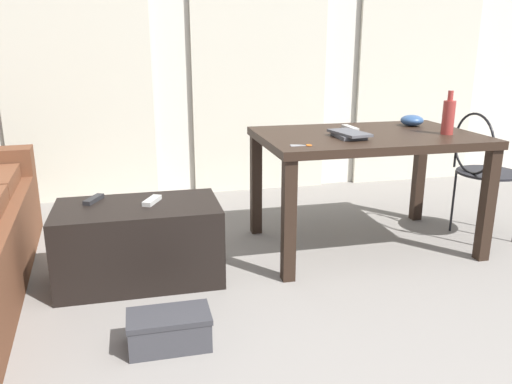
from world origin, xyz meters
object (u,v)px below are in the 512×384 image
Objects in this scene: book_stack at (349,134)px; tv_remote_primary at (94,199)px; wire_chair at (481,162)px; scissors at (304,145)px; coffee_table at (139,243)px; craft_table at (367,148)px; bottle_near at (448,116)px; bowl at (412,120)px; shoebox at (169,330)px; tv_remote_secondary at (152,201)px; tv_remote_on_table at (350,128)px.

book_stack is 1.52m from tv_remote_primary.
wire_chair reaches higher than scissors.
scissors is at bearing -6.63° from coffee_table.
craft_table is 0.23m from book_stack.
bottle_near is 0.99m from scissors.
wire_chair reaches higher than tv_remote_primary.
bowl reaches higher than book_stack.
bottle_near reaches higher than coffee_table.
wire_chair is at bearing 10.42° from scissors.
wire_chair is at bearing -3.27° from craft_table.
wire_chair is at bearing 3.84° from book_stack.
scissors is (-0.98, -0.15, -0.11)m from bottle_near.
shoebox is at bearing -43.01° from tv_remote_primary.
tv_remote_secondary is (0.08, 0.02, 0.23)m from coffee_table.
craft_table is at bearing 176.73° from wire_chair.
coffee_table is 5.82× the size of bowl.
bottle_near reaches higher than tv_remote_on_table.
coffee_table is 4.91× the size of tv_remote_on_table.
craft_table is 1.67m from tv_remote_primary.
scissors is (-0.47, -0.45, -0.01)m from tv_remote_on_table.
bowl is 0.47m from tv_remote_on_table.
scissors is (-0.94, -0.50, -0.03)m from bowl.
bottle_near is at bearing 26.39° from tv_remote_secondary.
craft_table reaches higher than tv_remote_secondary.
book_stack is 1.21m from tv_remote_secondary.
tv_remote_on_table is (-0.85, 0.21, 0.23)m from wire_chair.
bottle_near is (1.88, 0.04, 0.64)m from coffee_table.
tv_remote_secondary is (-1.34, -0.16, -0.20)m from craft_table.
tv_remote_primary is 1.04× the size of tv_remote_secondary.
tv_remote_primary is at bearing -178.03° from craft_table.
bowl is 0.97× the size of tv_remote_secondary.
tv_remote_secondary is at bearing -167.59° from tv_remote_on_table.
coffee_table is 0.74m from shoebox.
book_stack is 1.64× the size of tv_remote_on_table.
bottle_near is at bearing 23.11° from shoebox.
bowl is at bearing 4.34° from tv_remote_on_table.
scissors is at bearing -171.36° from bottle_near.
bowl is at bearing 145.89° from wire_chair.
wire_chair is at bearing -34.11° from bowl.
coffee_table is 1.52m from tv_remote_on_table.
book_stack is 0.82× the size of shoebox.
wire_chair is 2.89× the size of book_stack.
wire_chair reaches higher than coffee_table.
bottle_near is 2.08m from shoebox.
wire_chair is at bearing 21.90° from shoebox.
coffee_table reaches higher than shoebox.
tv_remote_on_table reaches higher than tv_remote_secondary.
wire_chair is 5.44× the size of tv_remote_secondary.
book_stack reaches higher than tv_remote_secondary.
bottle_near is 1.85m from tv_remote_secondary.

